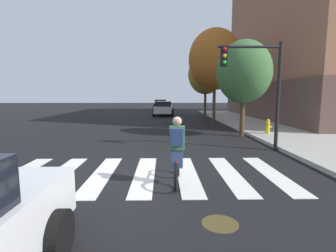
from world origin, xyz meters
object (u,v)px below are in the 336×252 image
Objects in this scene: fire_hydrant at (268,126)px; street_tree_mid at (215,59)px; street_tree_near at (244,72)px; sedan_far at (161,105)px; cyclist at (177,151)px; street_tree_far at (206,74)px; sedan_mid at (164,108)px; traffic_light_near at (258,77)px; manhole_cover at (220,223)px.

fire_hydrant is 0.11× the size of street_tree_mid.
street_tree_near is at bearing -179.40° from fire_hydrant.
sedan_far is 30.15m from cyclist.
cyclist is 0.27× the size of street_tree_far.
fire_hydrant is at bearing -67.62° from sedan_mid.
traffic_light_near reaches higher than fire_hydrant.
street_tree_mid is (3.70, 13.78, 4.07)m from cyclist.
street_tree_far is at bearing 87.46° from traffic_light_near.
street_tree_far is at bearing 89.10° from street_tree_near.
traffic_light_near is at bearing 48.25° from cyclist.
sedan_far is at bearing 92.45° from sedan_mid.
sedan_far is 11.86m from street_tree_far.
manhole_cover is 0.13× the size of street_tree_near.
cyclist is at bearing -126.56° from fire_hydrant.
sedan_far reaches higher than fire_hydrant.
cyclist is 0.23× the size of street_tree_mid.
street_tree_mid is at bearing 87.72° from traffic_light_near.
street_tree_mid reaches higher than manhole_cover.
street_tree_far is (0.72, 16.13, 1.41)m from traffic_light_near.
fire_hydrant is (5.21, 7.03, -0.31)m from cyclist.
street_tree_mid is at bearing 78.93° from manhole_cover.
sedan_far is 5.62× the size of fire_hydrant.
cyclist is at bearing -131.75° from traffic_light_near.
sedan_far is 0.69× the size of street_tree_far.
traffic_light_near is (3.99, -26.44, 2.09)m from sedan_far.
fire_hydrant is 13.39m from street_tree_far.
cyclist is (0.68, -30.14, 0.07)m from sedan_far.
traffic_light_near is 10.29m from street_tree_mid.
street_tree_far is (0.20, 12.82, 0.91)m from street_tree_near.
sedan_mid is 20.33m from cyclist.
traffic_light_near is 0.66× the size of street_tree_far.
street_tree_far is at bearing -6.62° from sedan_mid.
manhole_cover is 0.15× the size of traffic_light_near.
street_tree_mid is (3.07, 15.67, 4.91)m from manhole_cover.
street_tree_near is (-1.39, -0.01, 2.83)m from fire_hydrant.
sedan_mid is at bearing 173.38° from street_tree_far.
cyclist reaches higher than sedan_far.
sedan_mid is 0.90× the size of street_tree_near.
street_tree_mid reaches higher than street_tree_near.
street_tree_far is (3.38, 21.73, 4.27)m from manhole_cover.
traffic_light_near is at bearing -119.85° from fire_hydrant.
traffic_light_near reaches higher than cyclist.
street_tree_mid is at bearing 102.59° from fire_hydrant.
traffic_light_near is at bearing -77.89° from sedan_mid.
street_tree_near is (4.08, -13.32, 2.58)m from sedan_mid.
cyclist reaches higher than sedan_mid.
fire_hydrant is at bearing 62.85° from manhole_cover.
fire_hydrant is at bearing -84.68° from street_tree_far.
fire_hydrant is 0.16× the size of street_tree_near.
street_tree_far is at bearing 87.01° from street_tree_mid.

